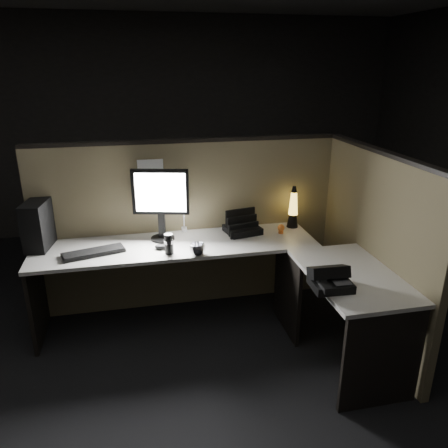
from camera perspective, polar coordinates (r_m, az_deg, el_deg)
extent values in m
plane|color=black|center=(3.47, -2.06, -17.42)|extent=(6.00, 6.00, 0.00)
plane|color=#282623|center=(5.78, -7.59, 12.38)|extent=(6.00, 0.00, 6.00)
cube|color=brown|center=(3.92, -4.59, -0.31)|extent=(2.66, 0.06, 1.50)
cube|color=brown|center=(3.60, 18.84, -3.26)|extent=(0.06, 1.66, 1.50)
cube|color=beige|center=(3.61, -6.23, -2.80)|extent=(2.30, 0.60, 0.03)
cube|color=beige|center=(3.22, 16.33, -6.46)|extent=(0.60, 1.00, 0.03)
cube|color=black|center=(3.84, -23.23, -8.99)|extent=(0.03, 0.55, 0.70)
cube|color=black|center=(3.06, 19.94, -16.46)|extent=(0.55, 0.03, 0.70)
cube|color=black|center=(3.68, 8.25, -8.70)|extent=(0.03, 0.55, 0.70)
cube|color=black|center=(3.76, -23.06, -0.04)|extent=(0.22, 0.38, 0.38)
cylinder|color=black|center=(3.70, -8.00, -1.87)|extent=(0.20, 0.20, 0.02)
cube|color=black|center=(3.68, -8.11, -0.04)|extent=(0.06, 0.06, 0.22)
cube|color=black|center=(3.59, -8.33, 4.16)|extent=(0.46, 0.15, 0.38)
cube|color=white|center=(3.57, -8.30, 4.07)|extent=(0.40, 0.10, 0.32)
cube|color=black|center=(3.54, -16.67, -3.60)|extent=(0.50, 0.28, 0.02)
ellipsoid|color=black|center=(3.51, -8.25, -2.95)|extent=(0.11, 0.08, 0.04)
cube|color=silver|center=(3.86, -5.21, -0.67)|extent=(0.04, 0.05, 0.03)
cylinder|color=silver|center=(3.83, -5.27, 0.94)|extent=(0.01, 0.01, 0.20)
cylinder|color=silver|center=(3.73, -5.19, 2.05)|extent=(0.01, 0.13, 0.01)
sphere|color=white|center=(3.66, -5.04, 1.60)|extent=(0.05, 0.05, 0.05)
cube|color=black|center=(3.81, 2.43, -0.73)|extent=(0.33, 0.30, 0.06)
cube|color=black|center=(3.76, 2.59, -0.30)|extent=(0.28, 0.07, 0.10)
cube|color=black|center=(3.85, 2.14, 0.96)|extent=(0.28, 0.07, 0.19)
cone|color=black|center=(3.98, 8.94, 0.46)|extent=(0.10, 0.10, 0.12)
cone|color=yellow|center=(3.93, 9.06, 2.68)|extent=(0.08, 0.08, 0.20)
sphere|color=#8F4214|center=(3.95, 9.01, 1.79)|extent=(0.04, 0.04, 0.04)
sphere|color=#8F4214|center=(3.92, 9.07, 2.81)|extent=(0.03, 0.03, 0.03)
cone|color=black|center=(3.89, 9.17, 4.51)|extent=(0.05, 0.05, 0.06)
cylinder|color=black|center=(3.40, -7.22, -2.59)|extent=(0.07, 0.07, 0.16)
imported|color=silver|center=(3.36, -3.49, -3.34)|extent=(0.14, 0.14, 0.09)
sphere|color=orange|center=(3.81, 7.46, -0.48)|extent=(0.06, 0.06, 0.06)
cube|color=white|center=(3.72, -9.52, 6.02)|extent=(0.21, 0.00, 0.30)
cube|color=black|center=(2.97, 13.76, -7.64)|extent=(0.26, 0.23, 0.06)
cube|color=black|center=(2.98, 13.50, -6.13)|extent=(0.26, 0.16, 0.12)
cube|color=black|center=(2.88, 12.87, -7.74)|extent=(0.06, 0.19, 0.04)
cube|color=#3F3F42|center=(2.95, 15.06, -7.26)|extent=(0.12, 0.12, 0.00)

